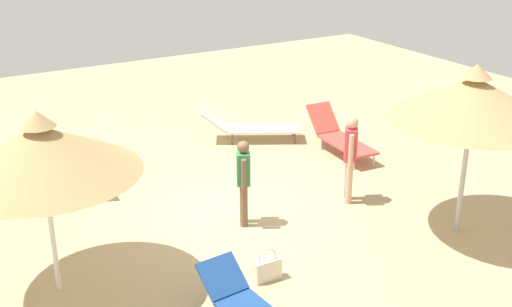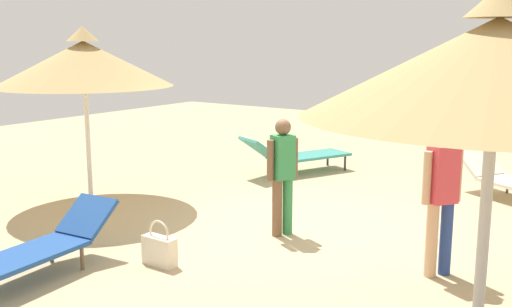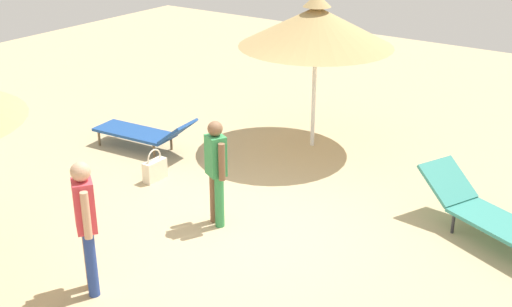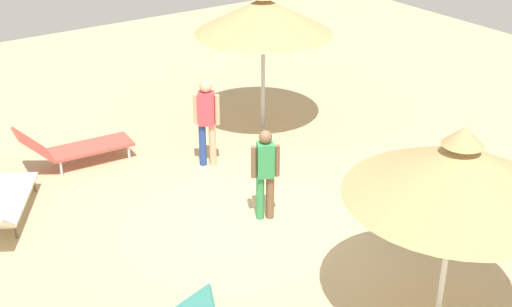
# 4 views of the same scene
# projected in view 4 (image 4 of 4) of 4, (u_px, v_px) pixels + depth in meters

# --- Properties ---
(ground) EXTENTS (24.00, 24.00, 0.10)m
(ground) POSITION_uv_depth(u_px,v_px,m) (257.00, 226.00, 10.85)
(ground) COLOR tan
(parasol_umbrella_center) EXTENTS (2.70, 2.70, 2.88)m
(parasol_umbrella_center) POSITION_uv_depth(u_px,v_px,m) (263.00, 15.00, 13.21)
(parasol_umbrella_center) COLOR #B2B2B7
(parasol_umbrella_center) RESTS_ON ground
(parasol_umbrella_edge) EXTENTS (2.64, 2.64, 2.70)m
(parasol_umbrella_edge) POSITION_uv_depth(u_px,v_px,m) (459.00, 171.00, 7.81)
(parasol_umbrella_edge) COLOR white
(parasol_umbrella_edge) RESTS_ON ground
(lounge_chair_front) EXTENTS (2.31, 1.68, 0.75)m
(lounge_chair_front) POSITION_uv_depth(u_px,v_px,m) (1.00, 206.00, 10.66)
(lounge_chair_front) COLOR silver
(lounge_chair_front) RESTS_ON ground
(lounge_chair_near_left) EXTENTS (0.76, 2.08, 0.88)m
(lounge_chair_near_left) POSITION_uv_depth(u_px,v_px,m) (73.00, 146.00, 12.44)
(lounge_chair_near_left) COLOR #CC4C3F
(lounge_chair_near_left) RESTS_ON ground
(lounge_chair_far_right) EXTENTS (0.75, 1.98, 0.69)m
(lounge_chair_far_right) POSITION_uv_depth(u_px,v_px,m) (448.00, 188.00, 11.17)
(lounge_chair_far_right) COLOR #1E478C
(lounge_chair_far_right) RESTS_ON ground
(person_standing_near_right) EXTENTS (0.34, 0.40, 1.65)m
(person_standing_near_right) POSITION_uv_depth(u_px,v_px,m) (207.00, 118.00, 12.24)
(person_standing_near_right) COLOR navy
(person_standing_near_right) RESTS_ON ground
(person_standing_back) EXTENTS (0.31, 0.41, 1.52)m
(person_standing_back) POSITION_uv_depth(u_px,v_px,m) (265.00, 170.00, 10.62)
(person_standing_back) COLOR brown
(person_standing_back) RESTS_ON ground
(handbag) EXTENTS (0.42, 0.16, 0.53)m
(handbag) POSITION_uv_depth(u_px,v_px,m) (369.00, 192.00, 11.35)
(handbag) COLOR beige
(handbag) RESTS_ON ground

